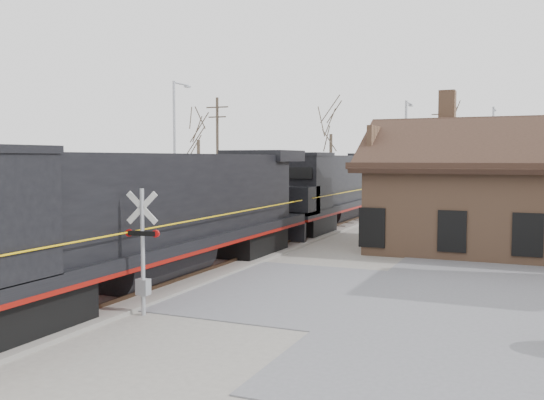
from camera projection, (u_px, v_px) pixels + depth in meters
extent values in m
plane|color=gray|center=(173.00, 279.00, 22.34)|extent=(140.00, 140.00, 0.00)
cube|color=slate|center=(173.00, 278.00, 22.34)|extent=(60.00, 9.00, 0.03)
cube|color=gray|center=(310.00, 232.00, 36.08)|extent=(3.40, 90.00, 0.12)
cube|color=#473323|center=(298.00, 229.00, 36.36)|extent=(0.08, 90.00, 0.14)
cube|color=#473323|center=(321.00, 230.00, 35.79)|extent=(0.08, 90.00, 0.14)
cube|color=gray|center=(242.00, 228.00, 37.86)|extent=(3.40, 90.00, 0.12)
cube|color=#473323|center=(232.00, 226.00, 38.13)|extent=(0.08, 90.00, 0.14)
cube|color=#473323|center=(252.00, 227.00, 37.56)|extent=(0.08, 90.00, 0.14)
cube|color=#8F664A|center=(529.00, 210.00, 28.47)|extent=(14.00, 8.00, 4.00)
cube|color=black|center=(530.00, 165.00, 28.32)|extent=(15.20, 9.20, 0.30)
cube|color=black|center=(531.00, 143.00, 26.14)|extent=(15.00, 4.71, 2.66)
cube|color=black|center=(531.00, 145.00, 30.36)|extent=(15.00, 4.71, 2.66)
cube|color=#8F664A|center=(447.00, 112.00, 31.08)|extent=(0.80, 0.80, 2.20)
cube|color=black|center=(244.00, 242.00, 27.80)|extent=(2.68, 4.28, 1.07)
cube|color=black|center=(157.00, 243.00, 21.36)|extent=(3.21, 21.40, 0.37)
cube|color=maroon|center=(157.00, 250.00, 21.38)|extent=(3.23, 21.40, 0.13)
cube|color=black|center=(177.00, 194.00, 22.47)|extent=(2.78, 15.52, 3.00)
cube|color=black|center=(304.00, 224.00, 35.12)|extent=(2.68, 4.28, 1.07)
cube|color=black|center=(365.00, 207.00, 47.87)|extent=(2.68, 4.28, 1.07)
cube|color=black|center=(339.00, 202.00, 41.43)|extent=(3.21, 21.40, 0.37)
cube|color=maroon|center=(339.00, 205.00, 41.45)|extent=(3.23, 21.40, 0.13)
cube|color=black|center=(345.00, 177.00, 42.54)|extent=(2.78, 15.52, 3.00)
cube|color=black|center=(298.00, 182.00, 34.06)|extent=(3.21, 3.00, 3.00)
cube|color=black|center=(286.00, 200.00, 32.46)|extent=(3.21, 1.93, 1.50)
cube|color=black|center=(278.00, 232.00, 31.59)|extent=(3.00, 0.25, 1.07)
cylinder|color=#A5A8AD|center=(143.00, 252.00, 17.04)|extent=(0.13, 0.13, 3.60)
cube|color=silver|center=(142.00, 208.00, 16.96)|extent=(0.93, 0.20, 0.94)
cube|color=silver|center=(142.00, 208.00, 16.96)|extent=(0.93, 0.20, 0.94)
cube|color=black|center=(142.00, 233.00, 17.01)|extent=(0.82, 0.29, 0.13)
cylinder|color=#B20C0C|center=(129.00, 233.00, 17.10)|extent=(0.23, 0.12, 0.22)
cylinder|color=#B20C0C|center=(156.00, 234.00, 16.91)|extent=(0.23, 0.12, 0.22)
cube|color=#A5A8AD|center=(143.00, 287.00, 17.11)|extent=(0.36, 0.27, 0.45)
cylinder|color=#A5A8AD|center=(140.00, 213.00, 29.41)|extent=(0.12, 0.12, 3.54)
cube|color=silver|center=(139.00, 188.00, 29.33)|extent=(0.89, 0.34, 0.93)
cube|color=silver|center=(139.00, 188.00, 29.33)|extent=(0.89, 0.34, 0.93)
cube|color=black|center=(140.00, 202.00, 29.38)|extent=(0.80, 0.40, 0.13)
cylinder|color=#B20C0C|center=(148.00, 202.00, 29.35)|extent=(0.23, 0.15, 0.21)
cylinder|color=#B20C0C|center=(131.00, 202.00, 29.41)|extent=(0.23, 0.15, 0.21)
cube|color=#A5A8AD|center=(140.00, 233.00, 29.48)|extent=(0.35, 0.27, 0.44)
cylinder|color=#A5A8AD|center=(175.00, 153.00, 40.03)|extent=(0.18, 0.18, 9.49)
cylinder|color=#A5A8AD|center=(181.00, 84.00, 40.53)|extent=(0.12, 1.80, 0.12)
cube|color=#A5A8AD|center=(187.00, 87.00, 41.27)|extent=(0.25, 0.50, 0.12)
cylinder|color=#A5A8AD|center=(405.00, 161.00, 42.07)|extent=(0.18, 0.18, 8.40)
cylinder|color=#A5A8AD|center=(409.00, 103.00, 42.61)|extent=(0.12, 1.80, 0.12)
cube|color=#A5A8AD|center=(411.00, 105.00, 43.35)|extent=(0.25, 0.50, 0.12)
cylinder|color=#A5A8AD|center=(492.00, 160.00, 49.45)|extent=(0.18, 0.18, 8.61)
cylinder|color=#A5A8AD|center=(494.00, 109.00, 49.98)|extent=(0.12, 1.80, 0.12)
cube|color=#A5A8AD|center=(495.00, 111.00, 50.72)|extent=(0.25, 0.50, 0.12)
cylinder|color=#382D23|center=(217.00, 155.00, 50.16)|extent=(0.24, 0.24, 9.42)
cube|color=#382D23|center=(217.00, 107.00, 49.89)|extent=(2.00, 0.10, 0.10)
cube|color=#382D23|center=(217.00, 117.00, 49.94)|extent=(1.60, 0.10, 0.10)
cylinder|color=#382D23|center=(441.00, 154.00, 60.34)|extent=(0.24, 0.24, 9.57)
cube|color=#382D23|center=(442.00, 114.00, 60.06)|extent=(2.00, 0.10, 0.10)
cube|color=#382D23|center=(442.00, 122.00, 60.12)|extent=(1.60, 0.10, 0.10)
cylinder|color=#382D23|center=(199.00, 173.00, 56.53)|extent=(0.32, 0.32, 6.12)
cylinder|color=#382D23|center=(331.00, 169.00, 59.45)|extent=(0.32, 0.32, 6.78)
cylinder|color=#382D23|center=(452.00, 168.00, 64.24)|extent=(0.32, 0.32, 6.71)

